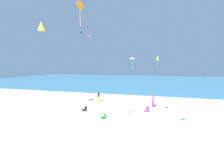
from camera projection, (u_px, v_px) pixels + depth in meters
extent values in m
plane|color=beige|center=(122.00, 107.00, 21.81)|extent=(120.00, 120.00, 0.00)
cube|color=teal|center=(145.00, 81.00, 58.96)|extent=(120.00, 60.00, 0.05)
cube|color=black|center=(84.00, 110.00, 19.77)|extent=(0.55, 0.54, 0.03)
cube|color=black|center=(86.00, 108.00, 19.69)|extent=(0.20, 0.53, 0.41)
cylinder|color=#B7B7BC|center=(82.00, 111.00, 19.56)|extent=(0.02, 0.02, 0.17)
cylinder|color=#B7B7BC|center=(83.00, 110.00, 20.07)|extent=(0.02, 0.02, 0.17)
cube|color=white|center=(189.00, 109.00, 20.09)|extent=(0.64, 0.63, 0.03)
cube|color=white|center=(189.00, 107.00, 20.34)|extent=(0.59, 0.32, 0.44)
cylinder|color=#B7B7BC|center=(191.00, 110.00, 19.83)|extent=(0.02, 0.02, 0.15)
cylinder|color=#B7B7BC|center=(186.00, 110.00, 20.07)|extent=(0.02, 0.02, 0.15)
cube|color=#2D9956|center=(102.00, 117.00, 16.86)|extent=(0.74, 0.74, 0.03)
cube|color=#2D9956|center=(105.00, 115.00, 16.99)|extent=(0.55, 0.54, 0.39)
cylinder|color=#B7B7BC|center=(102.00, 119.00, 16.56)|extent=(0.02, 0.02, 0.20)
cylinder|color=#B7B7BC|center=(100.00, 117.00, 17.03)|extent=(0.02, 0.02, 0.20)
cube|color=#2D56B7|center=(183.00, 118.00, 16.62)|extent=(0.48, 0.60, 0.20)
cube|color=white|center=(183.00, 117.00, 16.61)|extent=(0.49, 0.62, 0.04)
cylinder|color=yellow|center=(98.00, 99.00, 24.77)|extent=(0.14, 0.14, 0.78)
cylinder|color=yellow|center=(99.00, 99.00, 24.81)|extent=(0.14, 0.14, 0.78)
cylinder|color=black|center=(99.00, 95.00, 24.74)|extent=(0.42, 0.42, 0.58)
sphere|color=brown|center=(99.00, 92.00, 24.71)|extent=(0.21, 0.21, 0.21)
cylinder|color=purple|center=(147.00, 110.00, 19.34)|extent=(0.43, 0.43, 0.51)
sphere|color=brown|center=(147.00, 107.00, 19.31)|extent=(0.21, 0.21, 0.21)
cube|color=red|center=(146.00, 111.00, 19.34)|extent=(0.44, 0.37, 0.15)
cylinder|color=purple|center=(154.00, 104.00, 21.52)|extent=(0.15, 0.15, 0.87)
cylinder|color=purple|center=(152.00, 104.00, 21.67)|extent=(0.15, 0.15, 0.87)
cylinder|color=#D8599E|center=(153.00, 98.00, 21.53)|extent=(0.48, 0.48, 0.65)
sphere|color=brown|center=(153.00, 95.00, 21.50)|extent=(0.24, 0.24, 0.24)
pyramid|color=pink|center=(133.00, 58.00, 15.98)|extent=(0.58, 0.52, 0.23)
cylinder|color=#1EADAD|center=(132.00, 66.00, 16.05)|extent=(0.07, 0.10, 0.88)
cone|color=yellow|center=(41.00, 26.00, 17.83)|extent=(0.90, 0.95, 1.05)
cylinder|color=green|center=(42.00, 33.00, 17.89)|extent=(0.04, 0.14, 0.59)
cone|color=#99DB33|center=(158.00, 58.00, 15.98)|extent=(0.65, 0.62, 0.56)
cylinder|color=green|center=(157.00, 64.00, 16.03)|extent=(0.05, 0.05, 0.85)
cube|color=orange|center=(80.00, 5.00, 10.90)|extent=(0.31, 0.74, 0.77)
cylinder|color=pink|center=(80.00, 18.00, 10.97)|extent=(0.08, 0.06, 1.14)
cube|color=black|center=(81.00, 33.00, 38.04)|extent=(0.24, 0.63, 0.61)
cylinder|color=#DB3DA8|center=(81.00, 36.00, 38.10)|extent=(0.11, 0.07, 1.10)
cone|color=#DB3DA8|center=(90.00, 36.00, 30.05)|extent=(0.72, 0.81, 0.73)
cylinder|color=orange|center=(90.00, 40.00, 30.11)|extent=(0.10, 0.16, 0.95)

